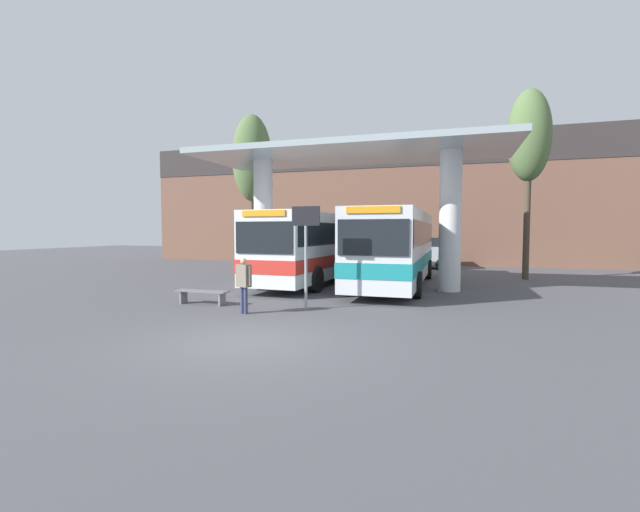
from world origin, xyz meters
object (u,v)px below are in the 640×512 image
info_sign_platform (306,237)px  pedestrian_waiting (244,280)px  transit_bus_left_bay (317,244)px  parked_car_street (420,253)px  poplar_tree_behind_left (529,138)px  poplar_tree_behind_right (252,159)px  transit_bus_center_bay (396,245)px  waiting_bench_near_pillar (202,294)px

info_sign_platform → pedestrian_waiting: 2.32m
transit_bus_left_bay → parked_car_street: transit_bus_left_bay is taller
pedestrian_waiting → poplar_tree_behind_left: bearing=72.8°
poplar_tree_behind_right → parked_car_street: size_ratio=2.15×
transit_bus_center_bay → poplar_tree_behind_right: 11.71m
transit_bus_center_bay → poplar_tree_behind_left: size_ratio=1.19×
info_sign_platform → poplar_tree_behind_left: size_ratio=0.34×
transit_bus_left_bay → poplar_tree_behind_right: poplar_tree_behind_right is taller
waiting_bench_near_pillar → poplar_tree_behind_left: (11.41, 11.36, 6.72)m
waiting_bench_near_pillar → transit_bus_left_bay: bearing=76.6°
waiting_bench_near_pillar → parked_car_street: parked_car_street is taller
transit_bus_left_bay → parked_car_street: (4.07, 9.13, -0.81)m
poplar_tree_behind_right → parked_car_street: poplar_tree_behind_right is taller
transit_bus_left_bay → poplar_tree_behind_right: size_ratio=1.17×
transit_bus_center_bay → poplar_tree_behind_right: (-9.44, 4.75, 5.03)m
parked_car_street → info_sign_platform: bearing=-99.7°
parked_car_street → transit_bus_center_bay: bearing=-93.9°
waiting_bench_near_pillar → pedestrian_waiting: (2.09, -1.04, 0.66)m
pedestrian_waiting → poplar_tree_behind_left: (9.32, 12.40, 6.06)m
info_sign_platform → poplar_tree_behind_left: bearing=55.0°
transit_bus_left_bay → pedestrian_waiting: (0.38, -8.23, -0.79)m
pedestrian_waiting → waiting_bench_near_pillar: bearing=173.3°
transit_bus_center_bay → parked_car_street: transit_bus_center_bay is taller
pedestrian_waiting → poplar_tree_behind_left: 16.65m
info_sign_platform → transit_bus_left_bay: bearing=105.1°
transit_bus_left_bay → poplar_tree_behind_left: 11.80m
pedestrian_waiting → transit_bus_center_bay: bearing=86.7°
transit_bus_center_bay → pedestrian_waiting: 8.71m
pedestrian_waiting → parked_car_street: (3.69, 17.36, -0.02)m
waiting_bench_near_pillar → pedestrian_waiting: 2.43m
transit_bus_center_bay → waiting_bench_near_pillar: bearing=51.7°
waiting_bench_near_pillar → poplar_tree_behind_left: 17.45m
waiting_bench_near_pillar → info_sign_platform: size_ratio=0.58×
transit_bus_center_bay → pedestrian_waiting: transit_bus_center_bay is taller
transit_bus_left_bay → poplar_tree_behind_left: bearing=-154.1°
pedestrian_waiting → parked_car_street: bearing=97.7°
transit_bus_center_bay → transit_bus_left_bay: bearing=-3.7°
transit_bus_center_bay → poplar_tree_behind_left: (5.94, 4.42, 5.25)m
poplar_tree_behind_right → transit_bus_left_bay: bearing=-38.4°
info_sign_platform → parked_car_street: size_ratio=0.72×
pedestrian_waiting → poplar_tree_behind_left: poplar_tree_behind_left is taller
poplar_tree_behind_left → transit_bus_left_bay: bearing=-156.7°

